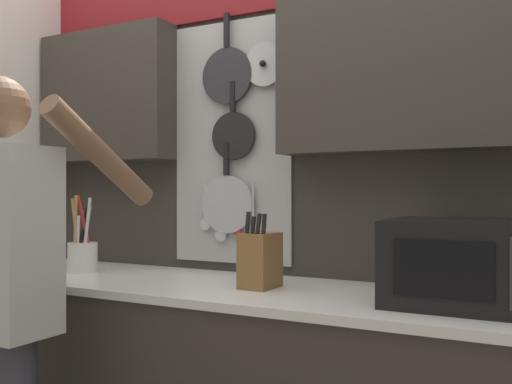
# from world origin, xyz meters

# --- Properties ---
(back_wall_unit) EXTENTS (3.09, 0.20, 2.47)m
(back_wall_unit) POSITION_xyz_m (0.02, 0.29, 1.47)
(back_wall_unit) COLOR #38332D
(back_wall_unit) RESTS_ON ground_plane
(microwave) EXTENTS (0.49, 0.37, 0.26)m
(microwave) POSITION_xyz_m (0.78, -0.01, 1.07)
(microwave) COLOR black
(microwave) RESTS_ON base_cabinet_counter
(knife_block) EXTENTS (0.12, 0.15, 0.28)m
(knife_block) POSITION_xyz_m (0.06, -0.01, 1.04)
(knife_block) COLOR brown
(knife_block) RESTS_ON base_cabinet_counter
(utensil_crock) EXTENTS (0.13, 0.13, 0.34)m
(utensil_crock) POSITION_xyz_m (-0.81, -0.01, 1.02)
(utensil_crock) COLOR white
(utensil_crock) RESTS_ON base_cabinet_counter
(person) EXTENTS (0.54, 0.59, 1.67)m
(person) POSITION_xyz_m (-0.61, -0.57, 0.99)
(person) COLOR #383842
(person) RESTS_ON ground_plane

